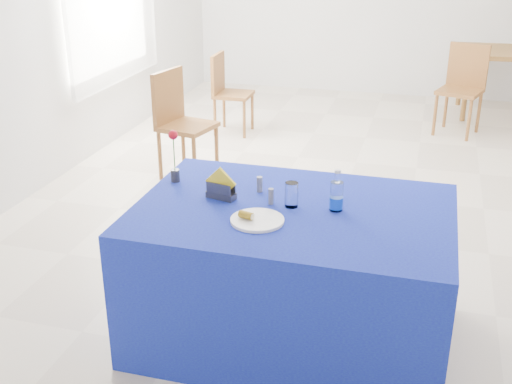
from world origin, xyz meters
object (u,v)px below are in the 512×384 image
Objects in this scene: water_bottle at (336,197)px; chair_bg_left at (463,83)px; blue_table at (292,274)px; chair_win_b at (227,88)px; chair_win_a at (179,117)px; plate at (257,220)px.

chair_bg_left is at bearing 79.98° from water_bottle.
blue_table is 0.50m from water_bottle.
chair_win_a is at bearing 179.03° from chair_win_b.
plate is at bearing -160.53° from chair_win_b.
blue_table is 3.71m from chair_win_b.
water_bottle is at bearing -154.34° from chair_win_b.
water_bottle reaches higher than chair_bg_left.
water_bottle is (0.21, 0.04, 0.45)m from blue_table.
chair_win_b is (0.00, 1.32, -0.06)m from chair_win_a.
water_bottle reaches higher than chair_win_a.
plate is at bearing -136.88° from chair_win_a.
chair_win_b reaches higher than blue_table.
chair_win_b is (-1.47, 3.40, 0.10)m from blue_table.
chair_win_b is at bearing 110.33° from plate.
blue_table is 1.91× the size of chair_win_b.
chair_bg_left is at bearing 76.11° from plate.
blue_table is at bearing 56.03° from plate.
plate is 0.31× the size of chair_win_b.
blue_table is at bearing -169.73° from water_bottle.
chair_win_b is (-2.39, -0.67, -0.05)m from chair_bg_left.
chair_win_a is at bearing 125.26° from blue_table.
chair_bg_left is at bearing -75.22° from chair_win_b.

